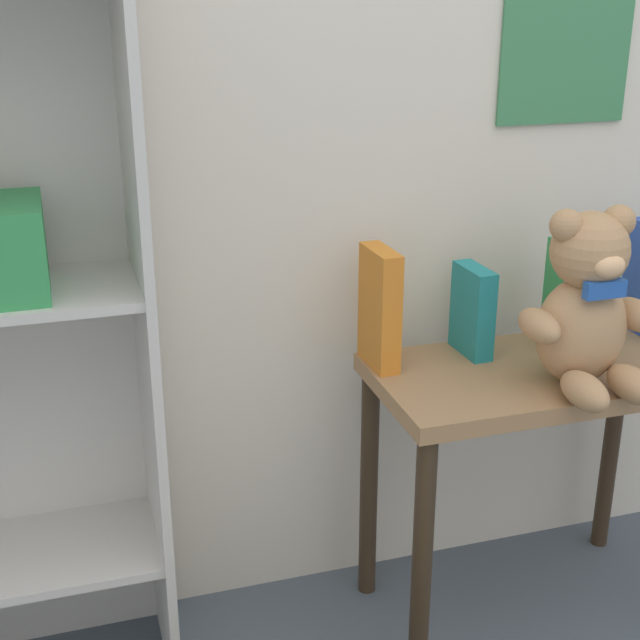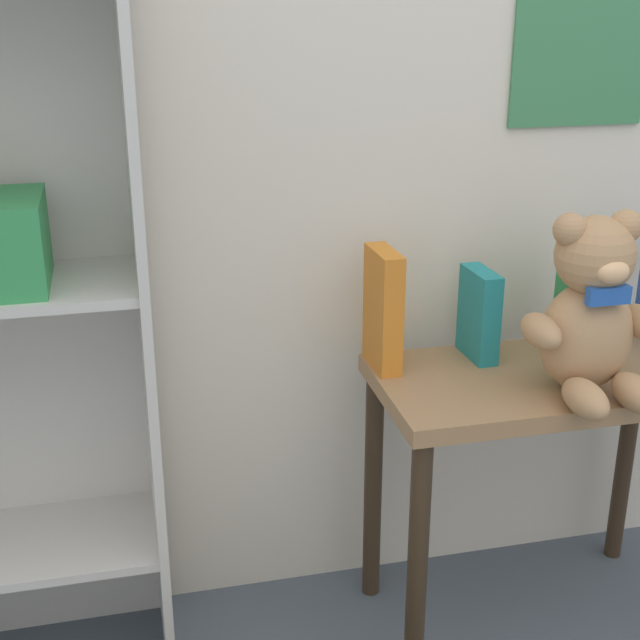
# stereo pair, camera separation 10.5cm
# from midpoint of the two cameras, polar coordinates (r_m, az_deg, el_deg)

# --- Properties ---
(wall_back) EXTENTS (4.80, 0.07, 2.50)m
(wall_back) POSITION_cam_midpoint_polar(r_m,az_deg,el_deg) (1.88, 7.96, 18.01)
(wall_back) COLOR silver
(wall_back) RESTS_ON ground_plane
(display_table) EXTENTS (0.69, 0.36, 0.59)m
(display_table) POSITION_cam_midpoint_polar(r_m,az_deg,el_deg) (1.92, 15.51, -6.07)
(display_table) COLOR #9E754C
(display_table) RESTS_ON ground_plane
(teddy_bear) EXTENTS (0.27, 0.25, 0.35)m
(teddy_bear) POSITION_cam_midpoint_polar(r_m,az_deg,el_deg) (1.76, 18.66, 0.40)
(teddy_bear) COLOR tan
(teddy_bear) RESTS_ON display_table
(book_standing_orange) EXTENTS (0.05, 0.13, 0.25)m
(book_standing_orange) POSITION_cam_midpoint_polar(r_m,az_deg,el_deg) (1.80, 5.73, 0.67)
(book_standing_orange) COLOR orange
(book_standing_orange) RESTS_ON display_table
(book_standing_teal) EXTENTS (0.05, 0.12, 0.19)m
(book_standing_teal) POSITION_cam_midpoint_polar(r_m,az_deg,el_deg) (1.89, 11.72, 0.35)
(book_standing_teal) COLOR teal
(book_standing_teal) RESTS_ON display_table
(book_standing_green) EXTENTS (0.04, 0.10, 0.23)m
(book_standing_green) POSITION_cam_midpoint_polar(r_m,az_deg,el_deg) (1.97, 17.37, 1.29)
(book_standing_green) COLOR #33934C
(book_standing_green) RESTS_ON display_table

